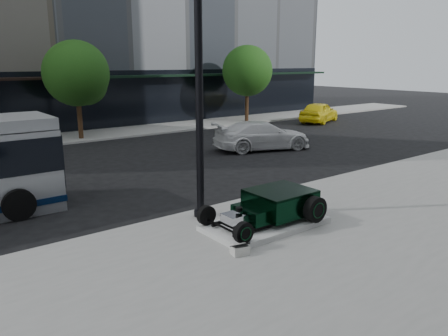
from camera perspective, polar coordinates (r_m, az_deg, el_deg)
ground at (r=15.67m, az=-5.39°, el=-3.31°), size 120.00×120.00×0.00m
sidewalk_far at (r=28.24m, az=-20.72°, el=3.62°), size 70.00×4.00×0.12m
street_trees at (r=27.36m, az=-18.47°, el=11.33°), size 29.80×3.80×5.70m
display_plinth at (r=12.25m, az=5.42°, el=-7.26°), size 3.40×1.80×0.15m
hot_rod at (r=12.30m, az=6.62°, el=-4.72°), size 3.22×2.00×0.81m
info_plaque at (r=10.52m, az=2.08°, el=-10.55°), size 0.46×0.38×0.31m
lamppost at (r=12.30m, az=-3.25°, el=8.59°), size 0.40×0.40×7.26m
white_sedan at (r=23.37m, az=5.01°, el=4.26°), size 5.61×3.64×1.51m
yellow_taxi at (r=34.82m, az=12.32°, el=7.14°), size 4.98×3.40×1.57m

